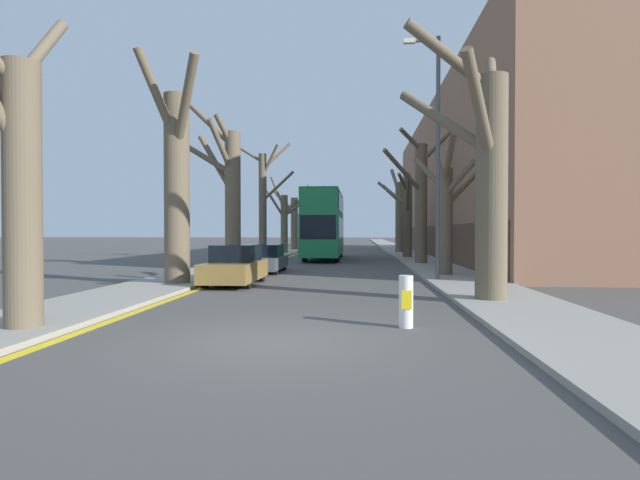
{
  "coord_description": "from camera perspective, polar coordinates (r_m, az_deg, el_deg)",
  "views": [
    {
      "loc": [
        1.5,
        -8.78,
        1.96
      ],
      "look_at": [
        -0.83,
        20.96,
        1.44
      ],
      "focal_mm": 28.0,
      "sensor_mm": 36.0,
      "label": 1
    }
  ],
  "objects": [
    {
      "name": "building_facade_right",
      "position": [
        42.01,
        18.97,
        6.3
      ],
      "size": [
        10.08,
        44.92,
        11.78
      ],
      "color": "#93664C",
      "rests_on": "ground"
    },
    {
      "name": "street_tree_left_5",
      "position": [
        52.05,
        -2.97,
        2.44
      ],
      "size": [
        3.8,
        3.94,
        6.87
      ],
      "color": "brown",
      "rests_on": "ground"
    },
    {
      "name": "kerb_line_stripe",
      "position": [
        59.06,
        -0.77,
        -0.9
      ],
      "size": [
        0.24,
        120.0,
        0.01
      ],
      "primitive_type": "cube",
      "color": "yellow",
      "rests_on": "ground"
    },
    {
      "name": "sidewalk_left",
      "position": [
        59.23,
        -2.33,
        -0.84
      ],
      "size": [
        2.87,
        120.0,
        0.12
      ],
      "primitive_type": "cube",
      "color": "gray",
      "rests_on": "ground"
    },
    {
      "name": "street_tree_right_1",
      "position": [
        22.15,
        14.17,
        3.4
      ],
      "size": [
        3.38,
        5.1,
        5.8
      ],
      "color": "brown",
      "rests_on": "ground"
    },
    {
      "name": "parked_car_0",
      "position": [
        18.65,
        -9.65,
        -2.93
      ],
      "size": [
        1.71,
        4.05,
        1.46
      ],
      "color": "olive",
      "rests_on": "ground"
    },
    {
      "name": "double_decker_bus",
      "position": [
        34.97,
        0.47,
        2.11
      ],
      "size": [
        2.44,
        10.31,
        4.67
      ],
      "color": "#1E7F47",
      "rests_on": "ground"
    },
    {
      "name": "ground_plane",
      "position": [
        9.12,
        -5.17,
        -11.42
      ],
      "size": [
        300.0,
        300.0,
        0.0
      ],
      "primitive_type": "plane",
      "color": "#4C4947"
    },
    {
      "name": "parked_car_1",
      "position": [
        24.1,
        -6.41,
        -2.17
      ],
      "size": [
        1.76,
        4.17,
        1.33
      ],
      "color": "#4C5156",
      "rests_on": "ground"
    },
    {
      "name": "street_tree_right_3",
      "position": [
        36.49,
        9.83,
        2.8
      ],
      "size": [
        2.44,
        5.13,
        6.08
      ],
      "color": "brown",
      "rests_on": "ground"
    },
    {
      "name": "street_tree_right_2",
      "position": [
        29.65,
        11.42,
        4.69
      ],
      "size": [
        4.32,
        2.6,
        7.96
      ],
      "color": "brown",
      "rests_on": "ground"
    },
    {
      "name": "street_tree_left_1",
      "position": [
        18.63,
        -16.12,
        6.72
      ],
      "size": [
        2.48,
        3.32,
        8.11
      ],
      "color": "brown",
      "rests_on": "ground"
    },
    {
      "name": "street_tree_left_4",
      "position": [
        43.18,
        -4.18,
        2.28
      ],
      "size": [
        3.32,
        2.31,
        6.76
      ],
      "color": "brown",
      "rests_on": "ground"
    },
    {
      "name": "street_tree_right_0",
      "position": [
        14.51,
        18.5,
        8.01
      ],
      "size": [
        3.25,
        4.59,
        7.44
      ],
      "color": "brown",
      "rests_on": "ground"
    },
    {
      "name": "street_tree_left_2",
      "position": [
        26.49,
        -10.39,
        5.78
      ],
      "size": [
        3.58,
        3.11,
        8.91
      ],
      "color": "brown",
      "rests_on": "ground"
    },
    {
      "name": "street_tree_left_3",
      "position": [
        34.78,
        -6.47,
        4.51
      ],
      "size": [
        4.46,
        1.66,
        8.2
      ],
      "color": "brown",
      "rests_on": "ground"
    },
    {
      "name": "street_tree_left_0",
      "position": [
        11.24,
        -31.52,
        7.0
      ],
      "size": [
        1.95,
        3.26,
        6.6
      ],
      "color": "brown",
      "rests_on": "ground"
    },
    {
      "name": "street_tree_right_4",
      "position": [
        45.22,
        9.13,
        3.15
      ],
      "size": [
        2.45,
        3.21,
        7.76
      ],
      "color": "brown",
      "rests_on": "ground"
    },
    {
      "name": "lamp_post",
      "position": [
        19.93,
        13.08,
        10.26
      ],
      "size": [
        1.4,
        0.2,
        9.41
      ],
      "color": "#4C4F54",
      "rests_on": "ground"
    },
    {
      "name": "sidewalk_right",
      "position": [
        58.95,
        8.39,
        -0.86
      ],
      "size": [
        2.87,
        120.0,
        0.12
      ],
      "primitive_type": "cube",
      "color": "gray",
      "rests_on": "ground"
    },
    {
      "name": "traffic_bollard",
      "position": [
        10.35,
        9.8,
        -6.95
      ],
      "size": [
        0.29,
        0.3,
        1.06
      ],
      "color": "white",
      "rests_on": "ground"
    }
  ]
}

